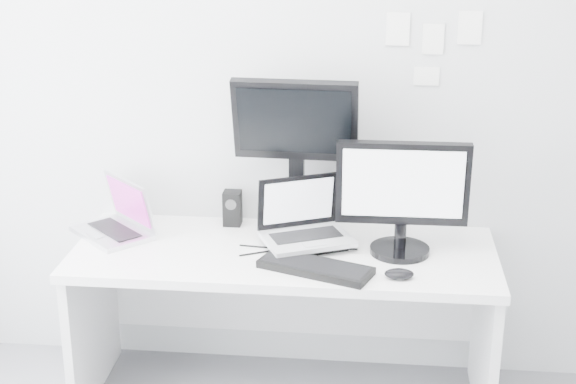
{
  "coord_description": "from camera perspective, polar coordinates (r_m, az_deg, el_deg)",
  "views": [
    {
      "loc": [
        0.36,
        -2.1,
        2.19
      ],
      "look_at": [
        0.02,
        1.23,
        1.0
      ],
      "focal_mm": 53.79,
      "sensor_mm": 36.0,
      "label": 1
    }
  ],
  "objects": [
    {
      "name": "dell_laptop",
      "position": [
        3.64,
        1.29,
        -1.51
      ],
      "size": [
        0.45,
        0.41,
        0.3
      ],
      "primitive_type": "cube",
      "rotation": [
        0.0,
        0.0,
        0.43
      ],
      "color": "#B1B3B8",
      "rests_on": "desk"
    },
    {
      "name": "back_wall",
      "position": [
        3.81,
        0.27,
        6.84
      ],
      "size": [
        3.6,
        0.0,
        3.6
      ],
      "primitive_type": "plane",
      "rotation": [
        1.57,
        0.0,
        0.0
      ],
      "color": "silver",
      "rests_on": "ground"
    },
    {
      "name": "wall_note_1",
      "position": [
        3.75,
        9.57,
        9.94
      ],
      "size": [
        0.09,
        0.0,
        0.13
      ],
      "primitive_type": "cube",
      "color": "white",
      "rests_on": "back_wall"
    },
    {
      "name": "macbook",
      "position": [
        3.86,
        -11.69,
        -1.03
      ],
      "size": [
        0.43,
        0.43,
        0.26
      ],
      "primitive_type": "cube",
      "rotation": [
        0.0,
        0.0,
        -0.77
      ],
      "color": "silver",
      "rests_on": "desk"
    },
    {
      "name": "wall_note_3",
      "position": [
        3.78,
        9.13,
        7.57
      ],
      "size": [
        0.11,
        0.0,
        0.08
      ],
      "primitive_type": "cube",
      "color": "white",
      "rests_on": "back_wall"
    },
    {
      "name": "wall_note_2",
      "position": [
        3.76,
        11.93,
        10.58
      ],
      "size": [
        0.1,
        0.0,
        0.14
      ],
      "primitive_type": "cube",
      "color": "white",
      "rests_on": "back_wall"
    },
    {
      "name": "keyboard",
      "position": [
        3.48,
        1.83,
        -5.01
      ],
      "size": [
        0.49,
        0.31,
        0.03
      ],
      "primitive_type": "cube",
      "rotation": [
        0.0,
        0.0,
        -0.36
      ],
      "color": "black",
      "rests_on": "desk"
    },
    {
      "name": "rear_monitor",
      "position": [
        3.73,
        0.52,
        2.45
      ],
      "size": [
        0.54,
        0.22,
        0.73
      ],
      "primitive_type": "cube",
      "rotation": [
        0.0,
        0.0,
        -0.04
      ],
      "color": "black",
      "rests_on": "desk"
    },
    {
      "name": "mouse",
      "position": [
        3.44,
        7.36,
        -5.39
      ],
      "size": [
        0.12,
        0.08,
        0.04
      ],
      "primitive_type": "ellipsoid",
      "rotation": [
        0.0,
        0.0,
        0.05
      ],
      "color": "black",
      "rests_on": "desk"
    },
    {
      "name": "speaker",
      "position": [
        3.93,
        -3.69,
        -1.07
      ],
      "size": [
        0.1,
        0.1,
        0.16
      ],
      "primitive_type": "cube",
      "rotation": [
        0.0,
        0.0,
        0.32
      ],
      "color": "black",
      "rests_on": "desk"
    },
    {
      "name": "desk",
      "position": [
        3.83,
        -0.27,
        -8.87
      ],
      "size": [
        1.8,
        0.7,
        0.73
      ],
      "primitive_type": "cube",
      "color": "white",
      "rests_on": "ground"
    },
    {
      "name": "samsung_monitor",
      "position": [
        3.58,
        7.55,
        -0.32
      ],
      "size": [
        0.55,
        0.26,
        0.5
      ],
      "primitive_type": "cube",
      "rotation": [
        0.0,
        0.0,
        0.01
      ],
      "color": "black",
      "rests_on": "desk"
    },
    {
      "name": "wall_note_0",
      "position": [
        3.74,
        7.27,
        10.64
      ],
      "size": [
        0.1,
        0.0,
        0.14
      ],
      "primitive_type": "cube",
      "color": "white",
      "rests_on": "back_wall"
    }
  ]
}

